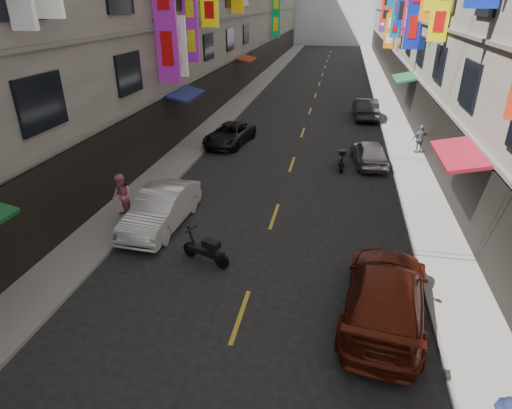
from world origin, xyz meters
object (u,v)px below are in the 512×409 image
at_px(scooter_far_right, 342,160).
at_px(pedestrian_lfar, 122,197).
at_px(scooter_crossing, 206,250).
at_px(car_right_mid, 369,153).
at_px(car_right_near, 385,294).
at_px(car_left_far, 230,134).
at_px(car_left_mid, 161,209).
at_px(pedestrian_rfar, 420,139).
at_px(car_right_far, 365,108).

relative_size(scooter_far_right, pedestrian_lfar, 1.03).
bearing_deg(scooter_crossing, scooter_far_right, -1.63).
bearing_deg(car_right_mid, car_right_near, 82.18).
bearing_deg(car_left_far, car_left_mid, -80.94).
distance_m(car_left_mid, pedestrian_rfar, 14.85).
height_order(car_left_far, car_right_far, car_right_far).
height_order(car_right_mid, pedestrian_lfar, pedestrian_lfar).
relative_size(car_left_far, car_right_near, 0.85).
bearing_deg(pedestrian_rfar, pedestrian_lfar, 22.69).
relative_size(car_right_near, pedestrian_lfar, 2.88).
bearing_deg(pedestrian_lfar, scooter_far_right, 84.53).
height_order(car_right_mid, pedestrian_rfar, pedestrian_rfar).
bearing_deg(car_right_far, scooter_crossing, 71.16).
height_order(car_right_near, car_right_mid, car_right_near).
relative_size(scooter_far_right, pedestrian_rfar, 1.17).
height_order(scooter_far_right, car_left_far, car_left_far).
distance_m(car_right_mid, car_right_far, 9.74).
bearing_deg(pedestrian_rfar, car_left_far, -16.91).
distance_m(car_left_far, car_right_near, 16.00).
height_order(car_left_mid, car_left_far, car_left_mid).
bearing_deg(scooter_far_right, scooter_crossing, 66.24).
bearing_deg(pedestrian_lfar, car_right_near, 19.94).
bearing_deg(pedestrian_lfar, car_left_mid, 36.54).
relative_size(pedestrian_lfar, pedestrian_rfar, 1.14).
bearing_deg(car_right_far, scooter_far_right, 78.78).
height_order(car_right_near, pedestrian_lfar, pedestrian_lfar).
bearing_deg(car_left_mid, car_right_near, -22.72).
bearing_deg(pedestrian_rfar, car_right_far, -88.59).
bearing_deg(pedestrian_lfar, car_right_far, 104.04).
bearing_deg(scooter_far_right, pedestrian_lfar, 41.97).
bearing_deg(car_right_near, car_right_mid, -82.98).
xyz_separation_m(scooter_far_right, car_right_mid, (1.36, 0.80, 0.20)).
xyz_separation_m(scooter_far_right, pedestrian_rfar, (4.10, 2.85, 0.45)).
xyz_separation_m(pedestrian_lfar, pedestrian_rfar, (12.21, 10.23, -0.11)).
height_order(scooter_crossing, car_right_far, car_right_far).
bearing_deg(car_right_mid, pedestrian_lfar, 33.54).
height_order(scooter_far_right, car_left_mid, car_left_mid).
xyz_separation_m(car_right_far, pedestrian_rfar, (2.60, -7.69, 0.18)).
xyz_separation_m(car_left_far, pedestrian_rfar, (10.60, 0.07, 0.29)).
bearing_deg(car_left_mid, car_right_far, 68.82).
bearing_deg(pedestrian_rfar, scooter_crossing, 39.16).
bearing_deg(car_right_near, scooter_far_right, -76.11).
bearing_deg(car_right_mid, pedestrian_rfar, -150.39).
distance_m(car_left_mid, pedestrian_lfar, 1.64).
relative_size(scooter_crossing, scooter_far_right, 0.95).
distance_m(pedestrian_lfar, pedestrian_rfar, 15.93).
xyz_separation_m(scooter_crossing, scooter_far_right, (4.16, 9.58, 0.00)).
bearing_deg(scooter_crossing, car_left_far, 32.56).
bearing_deg(pedestrian_rfar, scooter_far_right, 17.59).
bearing_deg(car_right_near, scooter_crossing, -9.28).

